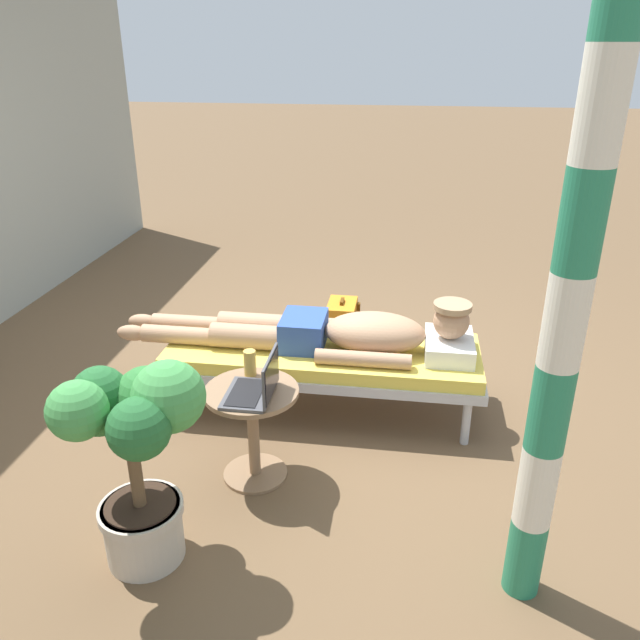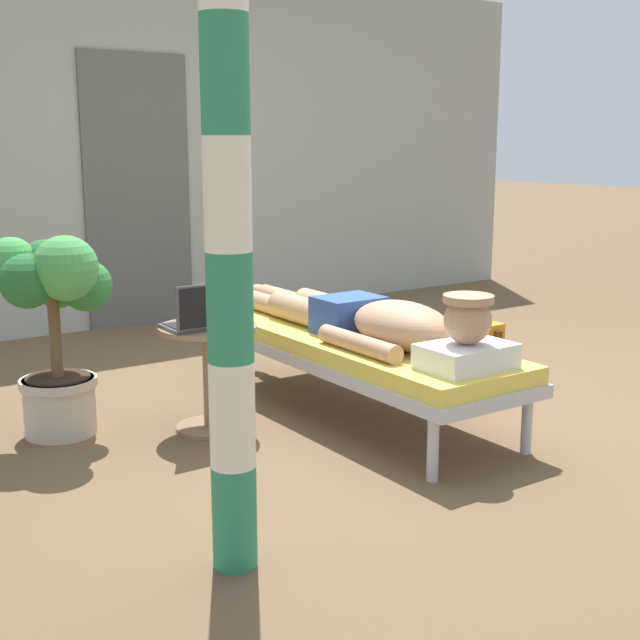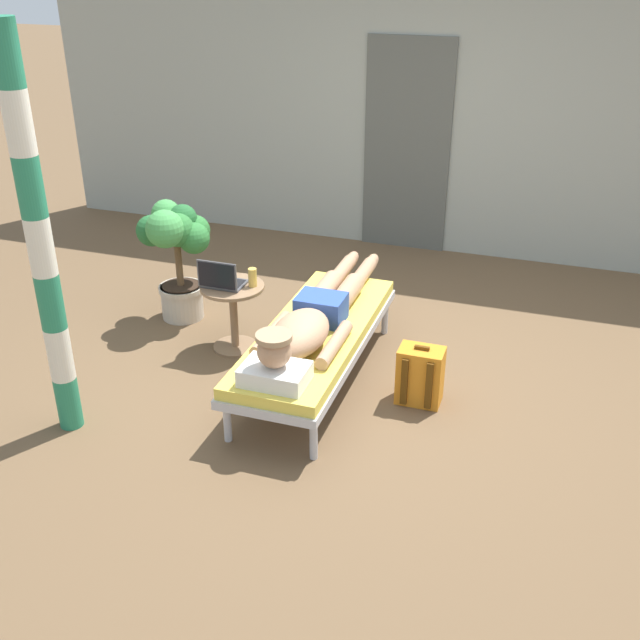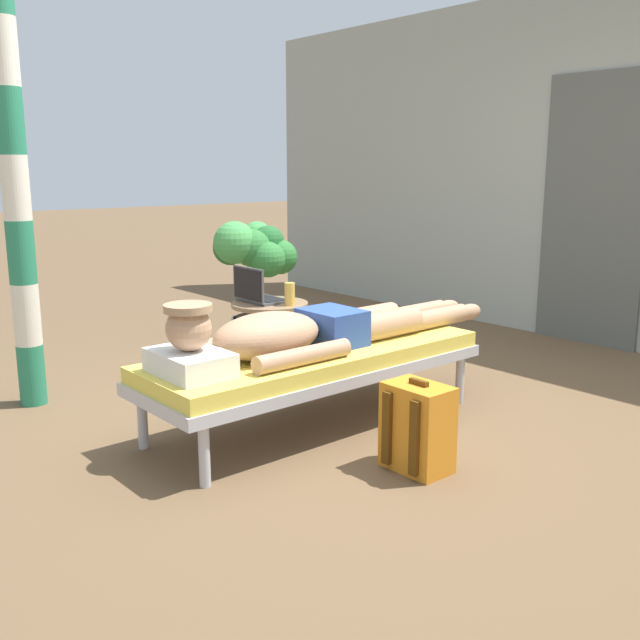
{
  "view_description": "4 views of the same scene",
  "coord_description": "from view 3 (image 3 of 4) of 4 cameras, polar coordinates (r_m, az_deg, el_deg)",
  "views": [
    {
      "loc": [
        -3.6,
        -0.66,
        2.13
      ],
      "look_at": [
        -0.34,
        -0.19,
        0.67
      ],
      "focal_mm": 35.57,
      "sensor_mm": 36.0,
      "label": 1
    },
    {
      "loc": [
        -2.76,
        -3.56,
        1.4
      ],
      "look_at": [
        -0.28,
        0.06,
        0.48
      ],
      "focal_mm": 48.05,
      "sensor_mm": 36.0,
      "label": 2
    },
    {
      "loc": [
        1.34,
        -4.55,
        2.83
      ],
      "look_at": [
        -0.14,
        -0.19,
        0.49
      ],
      "focal_mm": 42.43,
      "sensor_mm": 36.0,
      "label": 3
    },
    {
      "loc": [
        2.63,
        -2.54,
        1.36
      ],
      "look_at": [
        -0.06,
        -0.24,
        0.6
      ],
      "focal_mm": 40.36,
      "sensor_mm": 36.0,
      "label": 4
    }
  ],
  "objects": [
    {
      "name": "drink_glass",
      "position": [
        5.59,
        -5.11,
        3.22
      ],
      "size": [
        0.06,
        0.06,
        0.14
      ],
      "primitive_type": "cylinder",
      "color": "gold",
      "rests_on": "side_table"
    },
    {
      "name": "house_door_panel",
      "position": [
        7.53,
        6.57,
        12.83
      ],
      "size": [
        0.84,
        0.03,
        2.04
      ],
      "primitive_type": "cube",
      "color": "#545651",
      "rests_on": "ground"
    },
    {
      "name": "laptop",
      "position": [
        5.6,
        -7.45,
        3.02
      ],
      "size": [
        0.31,
        0.24,
        0.23
      ],
      "color": "#4C4C51",
      "rests_on": "side_table"
    },
    {
      "name": "porch_post",
      "position": [
        4.66,
        -20.33,
        5.23
      ],
      "size": [
        0.15,
        0.15,
        2.48
      ],
      "color": "#267F59",
      "rests_on": "ground"
    },
    {
      "name": "backpack",
      "position": [
        5.14,
        7.57,
        -4.18
      ],
      "size": [
        0.3,
        0.26,
        0.42
      ],
      "color": "orange",
      "rests_on": "ground"
    },
    {
      "name": "lounge_chair",
      "position": [
        5.25,
        -0.34,
        -1.32
      ],
      "size": [
        0.67,
        1.92,
        0.42
      ],
      "color": "#B7B7BC",
      "rests_on": "ground"
    },
    {
      "name": "person_reclining",
      "position": [
        5.1,
        -0.64,
        -0.01
      ],
      "size": [
        0.53,
        2.17,
        0.33
      ],
      "color": "white",
      "rests_on": "lounge_chair"
    },
    {
      "name": "ground_plane",
      "position": [
        5.52,
        2.02,
        -3.92
      ],
      "size": [
        40.0,
        40.0,
        0.0
      ],
      "primitive_type": "plane",
      "color": "brown"
    },
    {
      "name": "side_table",
      "position": [
        5.72,
        -6.56,
        1.07
      ],
      "size": [
        0.48,
        0.48,
        0.52
      ],
      "color": "#8C6B4C",
      "rests_on": "ground"
    },
    {
      "name": "house_wall_back",
      "position": [
        7.56,
        7.07,
        15.43
      ],
      "size": [
        7.6,
        0.2,
        2.7
      ],
      "primitive_type": "cube",
      "color": "#999E93",
      "rests_on": "ground"
    },
    {
      "name": "potted_plant",
      "position": [
        6.15,
        -10.73,
        5.48
      ],
      "size": [
        0.56,
        0.62,
        0.98
      ],
      "color": "#BFB29E",
      "rests_on": "ground"
    }
  ]
}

